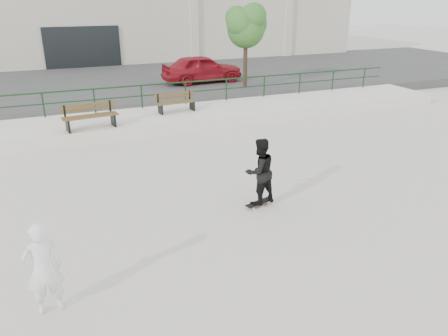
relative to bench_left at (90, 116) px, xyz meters
name	(u,v)px	position (x,y,z in m)	size (l,w,h in m)	color
ground	(209,242)	(1.47, -8.47, -0.96)	(120.00, 120.00, 0.00)	beige
ledge	(126,124)	(1.47, 1.03, -0.71)	(30.00, 3.00, 0.50)	silver
parking_strip	(97,86)	(1.47, 9.53, -0.71)	(60.00, 14.00, 0.50)	#383838
railing	(118,93)	(1.47, 2.33, 0.29)	(28.00, 0.06, 1.03)	#14381A
commercial_building	(68,2)	(1.47, 23.52, 3.62)	(44.20, 16.33, 8.00)	silver
bench_left	(90,116)	(0.00, 0.00, 0.00)	(2.06, 0.81, 0.92)	brown
bench_right	(176,102)	(3.66, 1.17, -0.06)	(1.77, 0.66, 0.80)	brown
tree	(246,25)	(8.63, 4.81, 2.77)	(2.42, 2.15, 4.30)	#402D20
red_car	(202,69)	(7.02, 7.12, 0.31)	(1.82, 4.51, 1.54)	maroon
skateboard	(259,203)	(3.30, -7.29, -0.88)	(0.80, 0.42, 0.09)	black
standing_skater	(260,171)	(3.30, -7.29, 0.01)	(0.84, 0.66, 1.74)	black
seated_skater	(44,269)	(-1.90, -9.52, -0.10)	(0.62, 0.41, 1.71)	white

